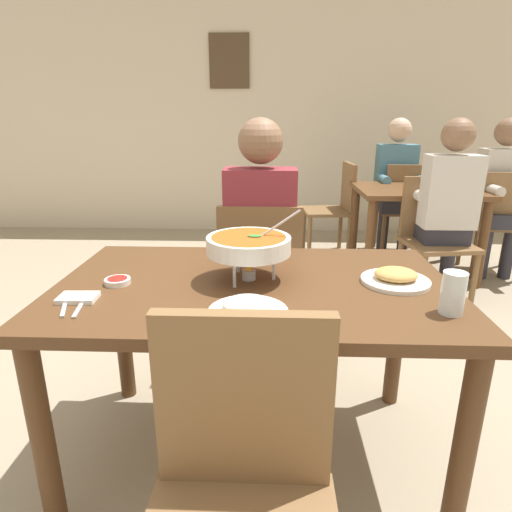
% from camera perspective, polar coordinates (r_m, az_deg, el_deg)
% --- Properties ---
extents(ground_plane, '(16.00, 16.00, 0.00)m').
position_cam_1_polar(ground_plane, '(1.93, -0.19, -24.59)').
color(ground_plane, gray).
extents(cafe_rear_partition, '(10.00, 0.10, 3.00)m').
position_cam_1_polar(cafe_rear_partition, '(5.16, 1.66, 20.02)').
color(cafe_rear_partition, beige).
rests_on(cafe_rear_partition, ground_plane).
extents(picture_frame_hung, '(0.44, 0.03, 0.56)m').
position_cam_1_polar(picture_frame_hung, '(5.15, -3.57, 24.44)').
color(picture_frame_hung, '#4C3823').
extents(dining_table_main, '(1.40, 0.85, 0.75)m').
position_cam_1_polar(dining_table_main, '(1.57, -0.22, -7.03)').
color(dining_table_main, '#51331C').
rests_on(dining_table_main, ground_plane).
extents(chair_diner_main, '(0.44, 0.44, 0.90)m').
position_cam_1_polar(chair_diner_main, '(2.28, 0.55, -2.53)').
color(chair_diner_main, brown).
rests_on(chair_diner_main, ground_plane).
extents(diner_main, '(0.40, 0.45, 1.31)m').
position_cam_1_polar(diner_main, '(2.24, 0.60, 3.42)').
color(diner_main, '#2D2D38').
rests_on(diner_main, ground_plane).
extents(chair_viewer_empty, '(0.44, 0.44, 0.90)m').
position_cam_1_polar(chair_viewer_empty, '(1.09, -1.96, -29.00)').
color(chair_viewer_empty, brown).
rests_on(chair_viewer_empty, ground_plane).
extents(curry_bowl, '(0.33, 0.30, 0.26)m').
position_cam_1_polar(curry_bowl, '(1.52, -0.97, 1.44)').
color(curry_bowl, silver).
rests_on(curry_bowl, dining_table_main).
extents(rice_plate, '(0.24, 0.24, 0.06)m').
position_cam_1_polar(rice_plate, '(1.28, -1.07, -7.00)').
color(rice_plate, white).
rests_on(rice_plate, dining_table_main).
extents(appetizer_plate, '(0.24, 0.24, 0.06)m').
position_cam_1_polar(appetizer_plate, '(1.60, 18.06, -2.75)').
color(appetizer_plate, white).
rests_on(appetizer_plate, dining_table_main).
extents(sauce_dish, '(0.09, 0.09, 0.02)m').
position_cam_1_polar(sauce_dish, '(1.59, -17.93, -3.17)').
color(sauce_dish, white).
rests_on(sauce_dish, dining_table_main).
extents(napkin_folded, '(0.12, 0.08, 0.02)m').
position_cam_1_polar(napkin_folded, '(1.50, -22.59, -5.15)').
color(napkin_folded, white).
rests_on(napkin_folded, dining_table_main).
extents(fork_utensil, '(0.07, 0.16, 0.01)m').
position_cam_1_polar(fork_utensil, '(1.46, -24.07, -6.00)').
color(fork_utensil, silver).
rests_on(fork_utensil, dining_table_main).
extents(spoon_utensil, '(0.04, 0.17, 0.01)m').
position_cam_1_polar(spoon_utensil, '(1.44, -22.28, -6.12)').
color(spoon_utensil, silver).
rests_on(spoon_utensil, dining_table_main).
extents(drink_glass, '(0.07, 0.07, 0.13)m').
position_cam_1_polar(drink_glass, '(1.40, 24.69, -4.76)').
color(drink_glass, silver).
rests_on(drink_glass, dining_table_main).
extents(dining_table_far, '(1.00, 0.80, 0.75)m').
position_cam_1_polar(dining_table_far, '(3.90, 20.50, 6.52)').
color(dining_table_far, brown).
rests_on(dining_table_far, ground_plane).
extents(chair_bg_left, '(0.48, 0.48, 0.90)m').
position_cam_1_polar(chair_bg_left, '(4.12, 29.72, 4.37)').
color(chair_bg_left, brown).
rests_on(chair_bg_left, ground_plane).
extents(chair_bg_middle, '(0.45, 0.45, 0.90)m').
position_cam_1_polar(chair_bg_middle, '(4.39, 19.04, 6.44)').
color(chair_bg_middle, brown).
rests_on(chair_bg_middle, ground_plane).
extents(chair_bg_right, '(0.50, 0.50, 0.90)m').
position_cam_1_polar(chair_bg_right, '(3.42, 22.50, 3.03)').
color(chair_bg_right, brown).
rests_on(chair_bg_right, ground_plane).
extents(chair_bg_corner, '(0.47, 0.47, 0.90)m').
position_cam_1_polar(chair_bg_corner, '(4.29, 10.66, 6.87)').
color(chair_bg_corner, brown).
rests_on(chair_bg_corner, ground_plane).
extents(patron_bg_left, '(0.40, 0.45, 1.31)m').
position_cam_1_polar(patron_bg_left, '(4.11, 29.88, 7.70)').
color(patron_bg_left, '#2D2D38').
rests_on(patron_bg_left, ground_plane).
extents(patron_bg_middle, '(0.40, 0.45, 1.31)m').
position_cam_1_polar(patron_bg_middle, '(4.37, 18.10, 9.64)').
color(patron_bg_middle, '#2D2D38').
rests_on(patron_bg_middle, ground_plane).
extents(patron_bg_right, '(0.40, 0.45, 1.31)m').
position_cam_1_polar(patron_bg_right, '(3.33, 24.03, 6.65)').
color(patron_bg_right, '#2D2D38').
rests_on(patron_bg_right, ground_plane).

